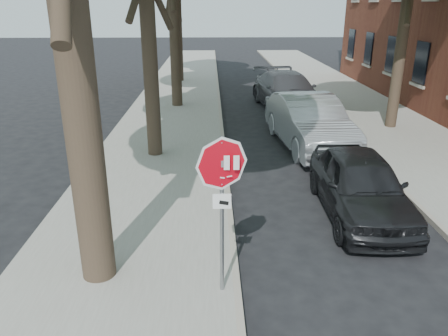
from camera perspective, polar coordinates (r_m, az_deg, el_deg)
The scene contains 9 objects.
ground at distance 7.52m, azimuth 5.30°, elevation -16.12°, with size 120.00×120.00×0.00m, color black.
sidewalk_left at distance 18.58m, azimuth -6.83°, elevation 6.68°, with size 4.00×55.00×0.12m, color gray.
sidewalk_right at distance 19.74m, azimuth 18.74°, elevation 6.55°, with size 4.00×55.00×0.12m, color gray.
curb_left at distance 18.51m, azimuth -0.46°, elevation 6.79°, with size 0.12×55.00×0.13m, color #9E9384.
curb_right at distance 19.12m, azimuth 12.93°, elevation 6.71°, with size 0.12×55.00×0.13m, color #9E9384.
stop_sign at distance 6.47m, azimuth -0.28°, elevation -2.48°, with size 0.76×0.34×2.61m.
car_a at distance 10.19m, azimuth 17.36°, elevation -2.08°, with size 1.69×4.21×1.43m, color black.
car_b at distance 14.69m, azimuth 11.06°, elevation 5.90°, with size 1.80×5.17×1.70m, color #96999D.
car_c at distance 20.19m, azimuth 8.25°, elevation 9.91°, with size 2.28×5.60×1.62m, color #454449.
Camera 1 is at (-0.85, -5.97, 4.48)m, focal length 35.00 mm.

